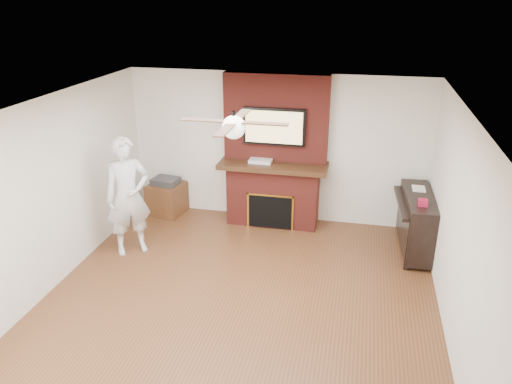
% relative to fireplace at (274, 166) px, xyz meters
% --- Properties ---
extents(room_shell, '(5.36, 5.86, 2.86)m').
position_rel_fireplace_xyz_m(room_shell, '(0.00, -2.55, 0.25)').
color(room_shell, '#4F2C17').
rests_on(room_shell, ground).
extents(fireplace, '(1.78, 0.64, 2.50)m').
position_rel_fireplace_xyz_m(fireplace, '(0.00, 0.00, 0.00)').
color(fireplace, maroon).
rests_on(fireplace, ground).
extents(tv, '(1.00, 0.08, 0.60)m').
position_rel_fireplace_xyz_m(tv, '(0.00, -0.05, 0.68)').
color(tv, black).
rests_on(tv, fireplace).
extents(ceiling_fan, '(1.21, 1.21, 0.31)m').
position_rel_fireplace_xyz_m(ceiling_fan, '(-0.00, -2.55, 1.34)').
color(ceiling_fan, black).
rests_on(ceiling_fan, room_shell).
extents(person, '(0.79, 0.75, 1.80)m').
position_rel_fireplace_xyz_m(person, '(-1.90, -1.49, -0.10)').
color(person, silver).
rests_on(person, ground).
extents(side_table, '(0.65, 0.65, 0.66)m').
position_rel_fireplace_xyz_m(side_table, '(-1.91, -0.07, -0.69)').
color(side_table, '#522D17').
rests_on(side_table, ground).
extents(piano, '(0.57, 1.39, 0.99)m').
position_rel_fireplace_xyz_m(piano, '(2.28, -0.55, -0.51)').
color(piano, black).
rests_on(piano, ground).
extents(cable_box, '(0.37, 0.22, 0.05)m').
position_rel_fireplace_xyz_m(cable_box, '(-0.21, -0.10, 0.11)').
color(cable_box, silver).
rests_on(cable_box, fireplace).
extents(candle_orange, '(0.07, 0.07, 0.11)m').
position_rel_fireplace_xyz_m(candle_orange, '(-0.20, -0.25, -0.94)').
color(candle_orange, gold).
rests_on(candle_orange, ground).
extents(candle_green, '(0.08, 0.08, 0.10)m').
position_rel_fireplace_xyz_m(candle_green, '(0.04, -0.19, -0.94)').
color(candle_green, '#2F7530').
rests_on(candle_green, ground).
extents(candle_cream, '(0.08, 0.08, 0.11)m').
position_rel_fireplace_xyz_m(candle_cream, '(0.18, -0.22, -0.94)').
color(candle_cream, beige).
rests_on(candle_cream, ground).
extents(candle_blue, '(0.06, 0.06, 0.07)m').
position_rel_fireplace_xyz_m(candle_blue, '(0.28, -0.24, -0.96)').
color(candle_blue, '#3750A5').
rests_on(candle_blue, ground).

